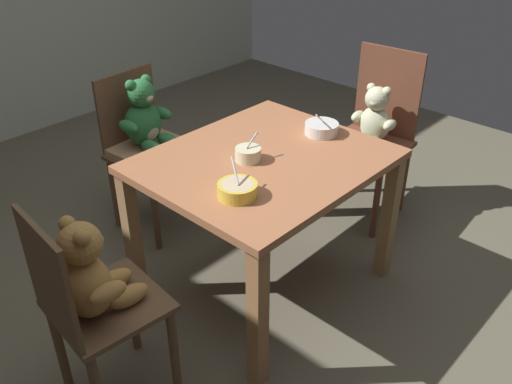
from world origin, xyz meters
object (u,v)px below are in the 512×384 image
at_px(teddy_chair_far_center, 147,133).
at_px(porridge_bowl_cream_center, 248,154).
at_px(teddy_chair_near_left, 91,287).
at_px(teddy_chair_near_right, 374,127).
at_px(porridge_bowl_white_near_right, 322,128).
at_px(porridge_bowl_yellow_near_left, 237,189).
at_px(dining_table, 264,178).

xyz_separation_m(teddy_chair_far_center, porridge_bowl_cream_center, (-0.05, -0.80, 0.17)).
relative_size(teddy_chair_near_left, teddy_chair_near_right, 0.91).
bearing_deg(teddy_chair_far_center, porridge_bowl_cream_center, -7.37).
distance_m(porridge_bowl_white_near_right, porridge_bowl_yellow_near_left, 0.68).
bearing_deg(porridge_bowl_cream_center, teddy_chair_near_left, -176.15).
bearing_deg(dining_table, teddy_chair_near_left, -178.65).
height_order(teddy_chair_far_center, teddy_chair_near_right, teddy_chair_near_right).
height_order(teddy_chair_far_center, porridge_bowl_yellow_near_left, teddy_chair_far_center).
distance_m(teddy_chair_near_left, teddy_chair_near_right, 1.84).
relative_size(teddy_chair_near_right, porridge_bowl_yellow_near_left, 6.11).
bearing_deg(teddy_chair_near_right, teddy_chair_far_center, -45.97).
bearing_deg(porridge_bowl_cream_center, dining_table, -28.56).
distance_m(teddy_chair_far_center, teddy_chair_near_right, 1.25).
xyz_separation_m(dining_table, teddy_chair_near_left, (-0.91, -0.02, -0.04)).
distance_m(porridge_bowl_white_near_right, porridge_bowl_cream_center, 0.44).
height_order(dining_table, teddy_chair_near_right, teddy_chair_near_right).
xyz_separation_m(porridge_bowl_yellow_near_left, porridge_bowl_cream_center, (0.24, 0.17, 0.00)).
bearing_deg(teddy_chair_near_left, dining_table, 6.74).
relative_size(teddy_chair_near_left, porridge_bowl_cream_center, 7.18).
height_order(teddy_chair_near_left, porridge_bowl_yellow_near_left, teddy_chair_near_left).
distance_m(teddy_chair_near_left, porridge_bowl_white_near_right, 1.29).
xyz_separation_m(teddy_chair_far_center, porridge_bowl_yellow_near_left, (-0.29, -0.97, 0.17)).
distance_m(dining_table, teddy_chair_far_center, 0.83).
bearing_deg(teddy_chair_near_right, porridge_bowl_cream_center, -6.33).
distance_m(teddy_chair_near_right, porridge_bowl_yellow_near_left, 1.26).
relative_size(dining_table, porridge_bowl_yellow_near_left, 6.55).
xyz_separation_m(porridge_bowl_white_near_right, porridge_bowl_yellow_near_left, (-0.67, -0.11, 0.00)).
height_order(dining_table, porridge_bowl_white_near_right, porridge_bowl_white_near_right).
relative_size(teddy_chair_far_center, teddy_chair_near_right, 0.91).
height_order(porridge_bowl_white_near_right, porridge_bowl_cream_center, porridge_bowl_white_near_right).
xyz_separation_m(dining_table, porridge_bowl_yellow_near_left, (-0.31, -0.14, 0.13)).
bearing_deg(teddy_chair_near_right, porridge_bowl_yellow_near_left, 2.06).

